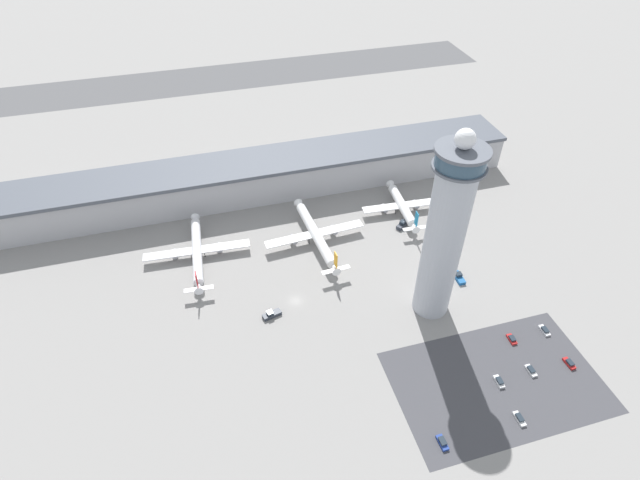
{
  "coord_description": "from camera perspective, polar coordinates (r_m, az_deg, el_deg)",
  "views": [
    {
      "loc": [
        -24.62,
        -119.18,
        133.94
      ],
      "look_at": [
        15.28,
        21.61,
        7.4
      ],
      "focal_mm": 28.0,
      "sensor_mm": 36.0,
      "label": 1
    }
  ],
  "objects": [
    {
      "name": "ground_plane",
      "position": [
        180.96,
        -2.81,
        -6.96
      ],
      "size": [
        1000.0,
        1000.0,
        0.0
      ],
      "primitive_type": "plane",
      "color": "gray"
    },
    {
      "name": "terminal_building",
      "position": [
        228.25,
        -7.08,
        7.21
      ],
      "size": [
        234.09,
        25.0,
        17.04
      ],
      "color": "#B2B2B7",
      "rests_on": "ground"
    },
    {
      "name": "runway_strip",
      "position": [
        352.16,
        -11.15,
        17.77
      ],
      "size": [
        351.13,
        44.0,
        0.01
      ],
      "primitive_type": "cube",
      "color": "#515154",
      "rests_on": "ground"
    },
    {
      "name": "control_tower",
      "position": [
        160.3,
        14.1,
        0.74
      ],
      "size": [
        15.75,
        15.75,
        69.91
      ],
      "color": "#ADB2BC",
      "rests_on": "ground"
    },
    {
      "name": "parking_lot_surface",
      "position": [
        169.23,
        19.53,
        -15.02
      ],
      "size": [
        64.0,
        40.0,
        0.01
      ],
      "primitive_type": "cube",
      "color": "#424247",
      "rests_on": "ground"
    },
    {
      "name": "airplane_gate_alpha",
      "position": [
        200.02,
        -13.88,
        -1.21
      ],
      "size": [
        41.28,
        44.37,
        11.68
      ],
      "color": "white",
      "rests_on": "ground"
    },
    {
      "name": "airplane_gate_bravo",
      "position": [
        200.53,
        -0.51,
        0.65
      ],
      "size": [
        41.44,
        46.3,
        12.84
      ],
      "color": "white",
      "rests_on": "ground"
    },
    {
      "name": "airplane_gate_charlie",
      "position": [
        219.46,
        9.35,
        3.91
      ],
      "size": [
        34.66,
        34.57,
        12.04
      ],
      "color": "white",
      "rests_on": "ground"
    },
    {
      "name": "service_truck_catering",
      "position": [
        194.91,
        15.58,
        -4.13
      ],
      "size": [
        2.71,
        6.71,
        2.44
      ],
      "color": "black",
      "rests_on": "ground"
    },
    {
      "name": "service_truck_fuel",
      "position": [
        176.23,
        -5.55,
        -8.46
      ],
      "size": [
        7.02,
        4.02,
        2.45
      ],
      "color": "black",
      "rests_on": "ground"
    },
    {
      "name": "service_truck_baggage",
      "position": [
        214.11,
        9.51,
        1.83
      ],
      "size": [
        7.94,
        6.36,
        3.0
      ],
      "color": "black",
      "rests_on": "ground"
    },
    {
      "name": "car_black_suv",
      "position": [
        181.56,
        26.61,
        -12.48
      ],
      "size": [
        2.0,
        4.64,
        1.49
      ],
      "color": "black",
      "rests_on": "ground"
    },
    {
      "name": "car_white_wagon",
      "position": [
        174.86,
        22.96,
        -13.57
      ],
      "size": [
        1.88,
        4.59,
        1.37
      ],
      "color": "black",
      "rests_on": "ground"
    },
    {
      "name": "car_grey_coupe",
      "position": [
        153.53,
        13.81,
        -21.54
      ],
      "size": [
        2.01,
        4.71,
        1.52
      ],
      "color": "black",
      "rests_on": "ground"
    },
    {
      "name": "car_yellow_taxi",
      "position": [
        163.67,
        21.83,
        -18.42
      ],
      "size": [
        1.76,
        4.81,
        1.37
      ],
      "color": "black",
      "rests_on": "ground"
    },
    {
      "name": "car_maroon_suv",
      "position": [
        180.68,
        21.07,
        -10.53
      ],
      "size": [
        2.06,
        4.36,
        1.41
      ],
      "color": "black",
      "rests_on": "ground"
    },
    {
      "name": "car_navy_sedan",
      "position": [
        187.42,
        24.27,
        -9.39
      ],
      "size": [
        1.9,
        4.74,
        1.4
      ],
      "color": "black",
      "rests_on": "ground"
    },
    {
      "name": "car_red_hatchback",
      "position": [
        168.75,
        19.78,
        -14.98
      ],
      "size": [
        2.0,
        4.63,
        1.57
      ],
      "color": "black",
      "rests_on": "ground"
    }
  ]
}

